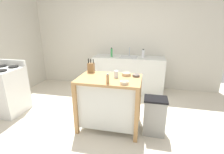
# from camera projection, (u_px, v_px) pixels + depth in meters

# --- Properties ---
(ground_plane) EXTENTS (6.15, 6.15, 0.00)m
(ground_plane) POSITION_uv_depth(u_px,v_px,m) (102.00, 131.00, 2.77)
(ground_plane) COLOR beige
(ground_plane) RESTS_ON ground
(wall_back) EXTENTS (5.15, 0.10, 2.60)m
(wall_back) POSITION_uv_depth(u_px,v_px,m) (124.00, 41.00, 4.48)
(wall_back) COLOR beige
(wall_back) RESTS_ON ground
(wall_left) EXTENTS (0.10, 2.88, 2.60)m
(wall_left) POSITION_uv_depth(u_px,v_px,m) (1.00, 44.00, 3.68)
(wall_left) COLOR beige
(wall_left) RESTS_ON ground
(kitchen_island) EXTENTS (1.02, 0.68, 0.90)m
(kitchen_island) POSITION_uv_depth(u_px,v_px,m) (109.00, 100.00, 2.75)
(kitchen_island) COLOR #AD7F4C
(kitchen_island) RESTS_ON ground
(knife_block) EXTENTS (0.11, 0.09, 0.25)m
(knife_block) POSITION_uv_depth(u_px,v_px,m) (91.00, 67.00, 2.90)
(knife_block) COLOR olive
(knife_block) RESTS_ON kitchen_island
(bowl_ceramic_wide) EXTENTS (0.12, 0.12, 0.05)m
(bowl_ceramic_wide) POSITION_uv_depth(u_px,v_px,m) (124.00, 83.00, 2.34)
(bowl_ceramic_wide) COLOR beige
(bowl_ceramic_wide) RESTS_ON kitchen_island
(bowl_stoneware_deep) EXTENTS (0.12, 0.12, 0.04)m
(bowl_stoneware_deep) POSITION_uv_depth(u_px,v_px,m) (136.00, 75.00, 2.69)
(bowl_stoneware_deep) COLOR #564C47
(bowl_stoneware_deep) RESTS_ON kitchen_island
(bowl_ceramic_small) EXTENTS (0.15, 0.15, 0.05)m
(bowl_ceramic_small) POSITION_uv_depth(u_px,v_px,m) (126.00, 74.00, 2.73)
(bowl_ceramic_small) COLOR tan
(bowl_ceramic_small) RESTS_ON kitchen_island
(drinking_cup) EXTENTS (0.07, 0.07, 0.11)m
(drinking_cup) POSITION_uv_depth(u_px,v_px,m) (116.00, 74.00, 2.62)
(drinking_cup) COLOR silver
(drinking_cup) RESTS_ON kitchen_island
(pepper_grinder) EXTENTS (0.04, 0.04, 0.16)m
(pepper_grinder) POSITION_uv_depth(u_px,v_px,m) (108.00, 79.00, 2.35)
(pepper_grinder) COLOR #AD7F4C
(pepper_grinder) RESTS_ON kitchen_island
(trash_bin) EXTENTS (0.36, 0.28, 0.63)m
(trash_bin) POSITION_uv_depth(u_px,v_px,m) (154.00, 116.00, 2.63)
(trash_bin) COLOR gray
(trash_bin) RESTS_ON ground
(sink_counter) EXTENTS (1.84, 0.60, 0.92)m
(sink_counter) POSITION_uv_depth(u_px,v_px,m) (128.00, 74.00, 4.38)
(sink_counter) COLOR silver
(sink_counter) RESTS_ON ground
(sink_faucet) EXTENTS (0.02, 0.02, 0.22)m
(sink_faucet) POSITION_uv_depth(u_px,v_px,m) (129.00, 52.00, 4.33)
(sink_faucet) COLOR #B7BCC1
(sink_faucet) RESTS_ON sink_counter
(bottle_spray_cleaner) EXTENTS (0.07, 0.07, 0.22)m
(bottle_spray_cleaner) POSITION_uv_depth(u_px,v_px,m) (143.00, 54.00, 4.13)
(bottle_spray_cleaner) COLOR white
(bottle_spray_cleaner) RESTS_ON sink_counter
(bottle_hand_soap) EXTENTS (0.05, 0.05, 0.24)m
(bottle_hand_soap) POSITION_uv_depth(u_px,v_px,m) (112.00, 53.00, 4.21)
(bottle_hand_soap) COLOR green
(bottle_hand_soap) RESTS_ON sink_counter
(stove) EXTENTS (0.60, 0.60, 1.04)m
(stove) POSITION_uv_depth(u_px,v_px,m) (6.00, 91.00, 3.23)
(stove) COLOR silver
(stove) RESTS_ON ground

